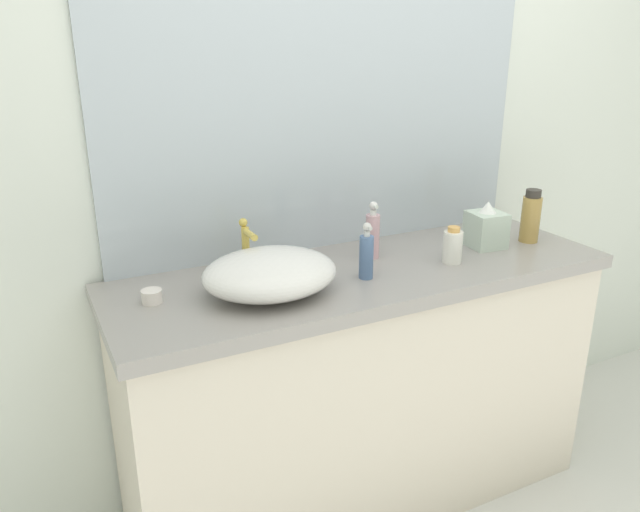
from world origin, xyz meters
name	(u,v)px	position (x,y,z in m)	size (l,w,h in m)	color
bathroom_wall_rear	(351,131)	(0.00, 0.73, 1.30)	(6.00, 0.06, 2.60)	silver
vanity_counter	(362,389)	(-0.11, 0.42, 0.45)	(1.67, 0.55, 0.90)	beige
wall_mirror_panel	(327,70)	(-0.11, 0.69, 1.51)	(1.55, 0.01, 1.22)	#B2BCC6
sink_basin	(270,273)	(-0.47, 0.37, 0.97)	(0.40, 0.34, 0.13)	silver
faucet	(246,242)	(-0.47, 0.56, 1.01)	(0.03, 0.11, 0.17)	gold
soap_dispenser	(373,234)	(-0.04, 0.50, 0.99)	(0.05, 0.05, 0.20)	#D1A1A9
lotion_bottle	(531,217)	(0.57, 0.39, 1.00)	(0.07, 0.07, 0.19)	#B28C47
perfume_bottle	(453,246)	(0.18, 0.34, 0.96)	(0.06, 0.06, 0.12)	white
spray_can	(366,255)	(-0.15, 0.35, 0.98)	(0.04, 0.04, 0.18)	#4E6B96
tissue_box	(486,227)	(0.38, 0.42, 0.97)	(0.13, 0.13, 0.17)	beige
candle_jar	(152,296)	(-0.79, 0.46, 0.92)	(0.06, 0.06, 0.04)	silver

